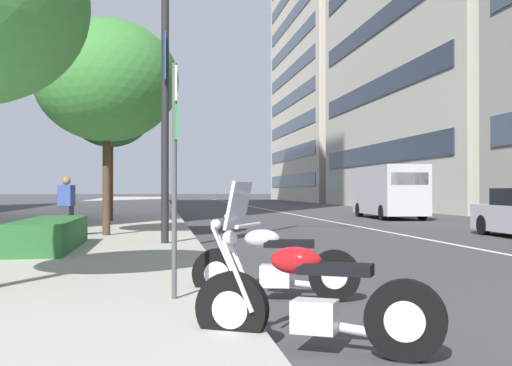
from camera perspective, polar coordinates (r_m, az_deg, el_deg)
The scene contains 12 objects.
sidewalk_right_plaza at distance 35.54m, azimuth -14.63°, elevation -2.72°, with size 160.00×9.58×0.15m, color #A39E93.
lane_centre_stripe at distance 41.03m, azimuth 2.14°, elevation -2.55°, with size 110.00×0.16×0.01m, color silver.
motorcycle_second_in_row at distance 5.76m, azimuth 4.78°, elevation -10.28°, with size 1.14×2.02×1.50m.
motorcycle_nearest_camera at distance 8.43m, azimuth 1.54°, elevation -7.38°, with size 0.80×2.12×1.11m.
delivery_van_ahead at distance 32.52m, azimuth 11.57°, elevation -0.65°, with size 6.06×2.30×2.56m.
parking_sign_by_curb at distance 7.65m, azimuth -7.12°, elevation 2.78°, with size 0.32×0.06×2.75m.
street_lamp_with_banners at distance 16.09m, azimuth -6.85°, elevation 14.36°, with size 1.26×2.38×9.30m.
clipped_hedge_bed at distance 14.64m, azimuth -17.58°, elevation -4.28°, with size 4.25×1.10×0.63m, color #28602D.
street_tree_by_lamp_post at distance 18.80m, azimuth -12.95°, elevation 8.72°, with size 4.00×4.00×6.01m.
street_tree_near_plaza_corner at distance 27.23m, azimuth -12.62°, elevation 6.07°, with size 3.37×3.37×5.86m.
pedestrian_on_plaza at distance 18.39m, azimuth -16.29°, elevation -1.98°, with size 0.40×0.47×1.62m.
office_tower_mid_left at distance 84.68m, azimuth 9.86°, elevation 9.14°, with size 29.21×20.35×31.36m.
Camera 1 is at (-5.31, 7.51, 1.42)m, focal length 45.65 mm.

